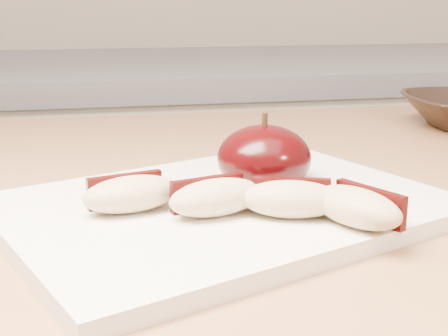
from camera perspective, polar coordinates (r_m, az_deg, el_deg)
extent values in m
cube|color=silver|center=(1.40, -7.47, -10.62)|extent=(2.40, 0.60, 0.90)
cube|color=slate|center=(1.27, -8.21, 8.85)|extent=(2.40, 0.62, 0.04)
cube|color=#946240|center=(0.59, -3.89, -2.49)|extent=(1.64, 0.64, 0.04)
cube|color=silver|center=(0.47, 0.00, -3.66)|extent=(0.38, 0.34, 0.01)
ellipsoid|color=black|center=(0.52, 3.68, 0.91)|extent=(0.09, 0.09, 0.05)
cylinder|color=black|center=(0.51, 3.74, 4.41)|extent=(0.00, 0.00, 0.01)
ellipsoid|color=tan|center=(0.45, -8.46, -2.37)|extent=(0.08, 0.05, 0.03)
cube|color=black|center=(0.46, -9.05, -1.98)|extent=(0.06, 0.02, 0.02)
ellipsoid|color=tan|center=(0.44, -0.69, -2.69)|extent=(0.08, 0.05, 0.03)
cube|color=black|center=(0.45, -1.55, -2.29)|extent=(0.06, 0.02, 0.02)
ellipsoid|color=tan|center=(0.44, 6.18, -2.84)|extent=(0.08, 0.05, 0.03)
cube|color=black|center=(0.45, 6.15, -2.38)|extent=(0.06, 0.02, 0.02)
ellipsoid|color=tan|center=(0.43, 11.95, -3.52)|extent=(0.06, 0.08, 0.03)
cube|color=black|center=(0.44, 13.19, -3.23)|extent=(0.03, 0.05, 0.02)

